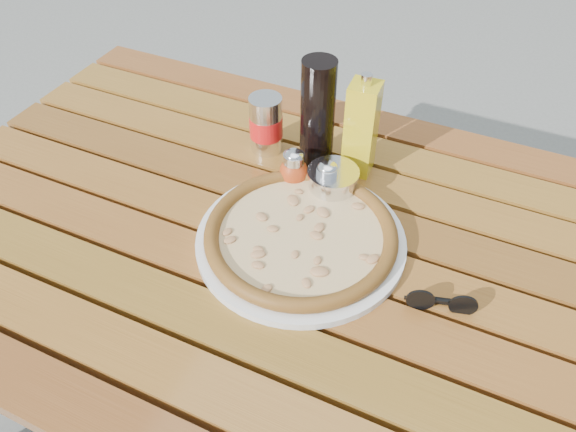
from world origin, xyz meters
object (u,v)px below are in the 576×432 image
at_px(table, 283,264).
at_px(pepper_shaker, 294,169).
at_px(plate, 301,240).
at_px(sunglasses, 441,302).
at_px(oregano_shaker, 327,181).
at_px(parmesan_tin, 333,183).
at_px(dark_bottle, 318,114).
at_px(soda_can, 266,125).
at_px(olive_oil_cruet, 361,129).
at_px(pizza, 301,234).

height_order(table, pepper_shaker, pepper_shaker).
bearing_deg(plate, sunglasses, -8.21).
bearing_deg(oregano_shaker, parmesan_tin, 46.24).
bearing_deg(oregano_shaker, plate, -87.37).
xyz_separation_m(dark_bottle, soda_can, (-0.11, -0.01, -0.05)).
xyz_separation_m(soda_can, sunglasses, (0.43, -0.25, -0.04)).
bearing_deg(soda_can, sunglasses, -30.85).
xyz_separation_m(plate, soda_can, (-0.17, 0.22, 0.05)).
bearing_deg(plate, olive_oil_cruet, 85.47).
distance_m(table, pizza, 0.10).
relative_size(oregano_shaker, sunglasses, 0.75).
distance_m(table, dark_bottle, 0.29).
distance_m(oregano_shaker, olive_oil_cruet, 0.12).
relative_size(table, dark_bottle, 6.36).
distance_m(olive_oil_cruet, sunglasses, 0.37).
bearing_deg(table, olive_oil_cruet, 76.79).
height_order(pepper_shaker, oregano_shaker, same).
distance_m(soda_can, parmesan_tin, 0.20).
bearing_deg(parmesan_tin, oregano_shaker, -133.76).
distance_m(oregano_shaker, sunglasses, 0.31).
height_order(pepper_shaker, olive_oil_cruet, olive_oil_cruet).
bearing_deg(olive_oil_cruet, parmesan_tin, -99.55).
xyz_separation_m(olive_oil_cruet, sunglasses, (0.23, -0.27, -0.08)).
distance_m(pepper_shaker, soda_can, 0.13).
bearing_deg(soda_can, pepper_shaker, -39.55).
xyz_separation_m(dark_bottle, sunglasses, (0.32, -0.26, -0.09)).
bearing_deg(parmesan_tin, soda_can, 155.63).
bearing_deg(pizza, soda_can, 128.63).
distance_m(pizza, soda_can, 0.28).
bearing_deg(pepper_shaker, plate, -60.97).
bearing_deg(soda_can, table, -57.02).
bearing_deg(pepper_shaker, pizza, -60.97).
height_order(pizza, olive_oil_cruet, olive_oil_cruet).
bearing_deg(olive_oil_cruet, dark_bottle, -174.65).
height_order(plate, olive_oil_cruet, olive_oil_cruet).
bearing_deg(olive_oil_cruet, plate, -94.53).
bearing_deg(sunglasses, parmesan_tin, 129.64).
relative_size(dark_bottle, sunglasses, 2.01).
relative_size(pepper_shaker, soda_can, 0.68).
bearing_deg(plate, table, 173.74).
distance_m(pepper_shaker, parmesan_tin, 0.08).
bearing_deg(sunglasses, table, 156.67).
height_order(pizza, oregano_shaker, oregano_shaker).
xyz_separation_m(parmesan_tin, sunglasses, (0.25, -0.17, -0.01)).
xyz_separation_m(table, pepper_shaker, (-0.04, 0.13, 0.11)).
xyz_separation_m(pizza, sunglasses, (0.25, -0.04, -0.01)).
height_order(pepper_shaker, parmesan_tin, pepper_shaker).
xyz_separation_m(pizza, olive_oil_cruet, (0.02, 0.23, 0.07)).
distance_m(oregano_shaker, parmesan_tin, 0.01).
xyz_separation_m(soda_can, parmesan_tin, (0.18, -0.08, -0.03)).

